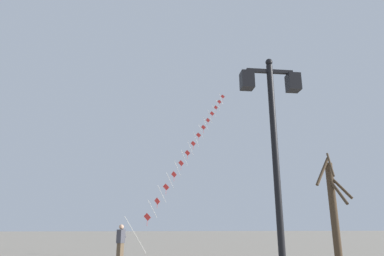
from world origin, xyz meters
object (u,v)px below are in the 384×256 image
twin_lantern_lamp_post (274,129)px  kite_flyer (121,243)px  bare_tree (334,212)px  kite_train (193,144)px

twin_lantern_lamp_post → kite_flyer: 11.06m
twin_lantern_lamp_post → kite_flyer: size_ratio=3.12×
kite_flyer → bare_tree: 9.36m
kite_flyer → bare_tree: (7.91, -4.84, 1.24)m
kite_train → kite_flyer: kite_train is taller
kite_train → bare_tree: kite_train is taller
kite_flyer → bare_tree: bearing=-94.3°
kite_train → kite_flyer: (-4.40, -8.73, -6.81)m
kite_flyer → twin_lantern_lamp_post: bearing=-131.3°
twin_lantern_lamp_post → kite_train: size_ratio=0.37×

